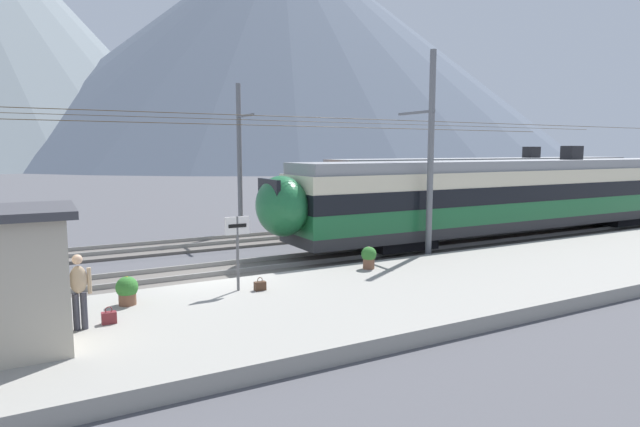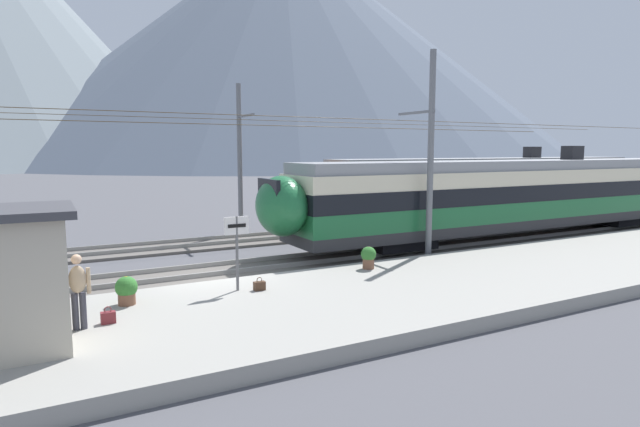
{
  "view_description": "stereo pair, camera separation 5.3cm",
  "coord_description": "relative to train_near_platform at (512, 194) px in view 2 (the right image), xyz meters",
  "views": [
    {
      "loc": [
        -4.55,
        -16.01,
        4.34
      ],
      "look_at": [
        5.54,
        2.7,
        1.72
      ],
      "focal_mm": 29.02,
      "sensor_mm": 36.0,
      "label": 1
    },
    {
      "loc": [
        -4.51,
        -16.03,
        4.34
      ],
      "look_at": [
        5.54,
        2.7,
        1.72
      ],
      "focal_mm": 29.02,
      "sensor_mm": 36.0,
      "label": 2
    }
  ],
  "objects": [
    {
      "name": "ground_plane",
      "position": [
        -15.32,
        -1.37,
        -2.22
      ],
      "size": [
        400.0,
        400.0,
        0.0
      ],
      "primitive_type": "plane",
      "color": "#4C4C51"
    },
    {
      "name": "platform_slab",
      "position": [
        -15.32,
        -5.54,
        -2.03
      ],
      "size": [
        120.0,
        6.45,
        0.4
      ],
      "primitive_type": "cube",
      "color": "gray",
      "rests_on": "ground"
    },
    {
      "name": "track_near",
      "position": [
        -15.32,
        0.0,
        -2.16
      ],
      "size": [
        120.0,
        3.0,
        0.28
      ],
      "color": "#5B5651",
      "rests_on": "ground"
    },
    {
      "name": "track_far",
      "position": [
        -15.32,
        5.6,
        -2.16
      ],
      "size": [
        120.0,
        3.0,
        0.28
      ],
      "color": "#5B5651",
      "rests_on": "ground"
    },
    {
      "name": "train_near_platform",
      "position": [
        0.0,
        0.0,
        0.0
      ],
      "size": [
        25.74,
        2.97,
        4.27
      ],
      "color": "#2D2D30",
      "rests_on": "track_near"
    },
    {
      "name": "train_far_track",
      "position": [
        4.02,
        5.6,
        -0.0
      ],
      "size": [
        24.11,
        2.88,
        4.27
      ],
      "color": "#2D2D30",
      "rests_on": "track_far"
    },
    {
      "name": "catenary_mast_mid",
      "position": [
        -6.68,
        -1.73,
        1.97
      ],
      "size": [
        48.96,
        2.17,
        8.08
      ],
      "color": "slate",
      "rests_on": "ground"
    },
    {
      "name": "catenary_mast_far_side",
      "position": [
        -11.05,
        7.33,
        1.79
      ],
      "size": [
        48.96,
        2.18,
        7.61
      ],
      "color": "slate",
      "rests_on": "ground"
    },
    {
      "name": "platform_sign",
      "position": [
        -15.15,
        -3.76,
        -0.28
      ],
      "size": [
        0.7,
        0.08,
        2.1
      ],
      "color": "#59595B",
      "rests_on": "platform_slab"
    },
    {
      "name": "passenger_walking",
      "position": [
        -19.29,
        -5.17,
        -0.88
      ],
      "size": [
        0.53,
        0.22,
        1.69
      ],
      "color": "#383842",
      "rests_on": "platform_slab"
    },
    {
      "name": "handbag_beside_passenger",
      "position": [
        -18.69,
        -5.04,
        -1.69
      ],
      "size": [
        0.32,
        0.18,
        0.4
      ],
      "color": "maroon",
      "rests_on": "platform_slab"
    },
    {
      "name": "handbag_near_sign",
      "position": [
        -14.6,
        -4.04,
        -1.7
      ],
      "size": [
        0.32,
        0.18,
        0.38
      ],
      "color": "#472D1E",
      "rests_on": "platform_slab"
    },
    {
      "name": "potted_plant_platform_edge",
      "position": [
        -18.11,
        -3.71,
        -1.42
      ],
      "size": [
        0.56,
        0.56,
        0.74
      ],
      "color": "brown",
      "rests_on": "platform_slab"
    },
    {
      "name": "potted_plant_by_shelter",
      "position": [
        -10.4,
        -3.27,
        -1.4
      ],
      "size": [
        0.51,
        0.51,
        0.75
      ],
      "color": "brown",
      "rests_on": "platform_slab"
    },
    {
      "name": "mountain_central_peak",
      "position": [
        53.79,
        145.97,
        36.07
      ],
      "size": [
        187.32,
        187.32,
        76.59
      ],
      "primitive_type": "cone",
      "color": "#515B6B",
      "rests_on": "ground"
    },
    {
      "name": "mountain_right_ridge",
      "position": [
        86.25,
        172.44,
        30.16
      ],
      "size": [
        167.11,
        167.11,
        64.77
      ],
      "primitive_type": "cone",
      "color": "slate",
      "rests_on": "ground"
    }
  ]
}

